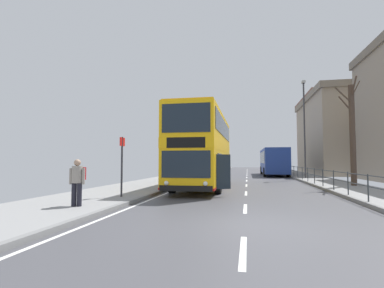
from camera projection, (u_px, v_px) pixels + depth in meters
name	position (u px, v px, depth m)	size (l,w,h in m)	color
ground	(216.00, 222.00, 7.53)	(15.80, 140.00, 0.20)	#444449
double_decker_bus_main	(204.00, 150.00, 17.76)	(3.17, 10.77, 4.43)	#F4B20F
background_bus_far_lane	(273.00, 161.00, 33.17)	(2.66, 10.25, 2.97)	navy
pedestrian_railing_far_kerb	(308.00, 172.00, 21.42)	(0.05, 30.68, 1.01)	#2D3338
pedestrian_with_backpack	(78.00, 179.00, 9.63)	(0.55, 0.54, 1.54)	black
bus_stop_sign_near	(122.00, 160.00, 12.23)	(0.08, 0.44, 2.50)	#2D2D33
street_lamp_far_side	(304.00, 122.00, 25.78)	(0.28, 0.60, 8.66)	#38383D
bare_tree_far_00	(352.00, 132.00, 17.83)	(1.52, 2.05, 6.52)	#423328
background_building_01	(346.00, 133.00, 50.80)	(14.39, 16.21, 12.97)	#936656
background_building_02	(360.00, 134.00, 36.77)	(13.06, 16.35, 10.04)	gray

